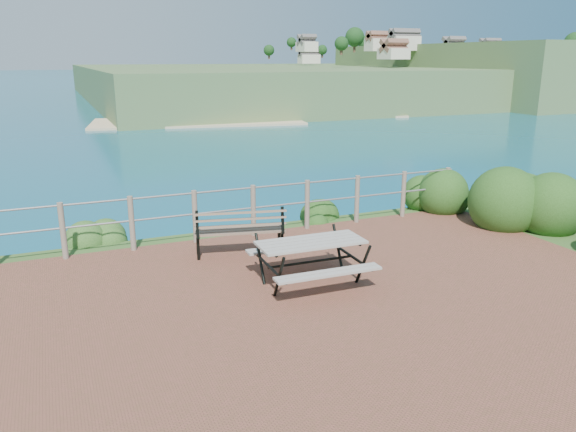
% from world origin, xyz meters
% --- Properties ---
extents(ground, '(10.00, 7.00, 0.12)m').
position_xyz_m(ground, '(0.00, 0.00, 0.00)').
color(ground, brown).
rests_on(ground, ground).
extents(ocean, '(1200.00, 1200.00, 0.00)m').
position_xyz_m(ocean, '(0.00, 200.00, 0.00)').
color(ocean, '#167885').
rests_on(ocean, ground).
extents(safety_railing, '(9.40, 0.10, 1.00)m').
position_xyz_m(safety_railing, '(0.00, 3.35, 0.57)').
color(safety_railing, '#6B5B4C').
rests_on(safety_railing, ground).
extents(distant_bay, '(290.00, 232.36, 24.00)m').
position_xyz_m(distant_bay, '(173.07, 202.61, -1.52)').
color(distant_bay, '#436532').
rests_on(distant_bay, ground).
extents(picnic_table, '(1.63, 1.40, 0.68)m').
position_xyz_m(picnic_table, '(-0.01, 0.70, 0.44)').
color(picnic_table, gray).
rests_on(picnic_table, ground).
extents(park_bench, '(1.62, 0.72, 0.89)m').
position_xyz_m(park_bench, '(-0.60, 2.39, 0.59)').
color(park_bench, brown).
rests_on(park_bench, ground).
extents(shrub_right_front, '(1.49, 1.49, 2.11)m').
position_xyz_m(shrub_right_front, '(5.33, 1.65, 0.00)').
color(shrub_right_front, '#1D3C12').
rests_on(shrub_right_front, ground).
extents(shrub_right_edge, '(1.14, 1.14, 1.63)m').
position_xyz_m(shrub_right_edge, '(4.53, 3.51, 0.00)').
color(shrub_right_edge, '#1D3C12').
rests_on(shrub_right_edge, ground).
extents(shrub_lip_west, '(0.85, 0.85, 0.62)m').
position_xyz_m(shrub_lip_west, '(-2.87, 4.18, 0.00)').
color(shrub_lip_west, '#274F1D').
rests_on(shrub_lip_west, ground).
extents(shrub_lip_east, '(0.80, 0.80, 0.55)m').
position_xyz_m(shrub_lip_east, '(1.76, 3.86, 0.00)').
color(shrub_lip_east, '#1D3C12').
rests_on(shrub_lip_east, ground).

